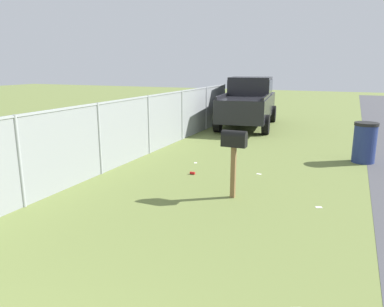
% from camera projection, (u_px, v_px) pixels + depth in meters
% --- Properties ---
extents(mailbox, '(0.22, 0.49, 1.36)m').
position_uv_depth(mailbox, '(234.00, 144.00, 7.20)').
color(mailbox, brown).
rests_on(mailbox, ground).
extents(pickup_truck, '(5.24, 2.61, 2.09)m').
position_uv_depth(pickup_truck, '(249.00, 101.00, 15.95)').
color(pickup_truck, black).
rests_on(pickup_truck, ground).
extents(trash_bin, '(0.62, 0.62, 1.10)m').
position_uv_depth(trash_bin, '(365.00, 142.00, 10.01)').
color(trash_bin, navy).
rests_on(trash_bin, ground).
extents(fence_section, '(16.54, 0.07, 1.74)m').
position_uv_depth(fence_section, '(126.00, 129.00, 9.89)').
color(fence_section, '#9EA3A8').
rests_on(fence_section, ground).
extents(litter_wrapper_far_scatter, '(0.12, 0.14, 0.01)m').
position_uv_depth(litter_wrapper_far_scatter, '(319.00, 207.00, 6.92)').
color(litter_wrapper_far_scatter, silver).
rests_on(litter_wrapper_far_scatter, ground).
extents(litter_wrapper_midfield_b, '(0.14, 0.12, 0.01)m').
position_uv_depth(litter_wrapper_midfield_b, '(196.00, 163.00, 10.07)').
color(litter_wrapper_midfield_b, silver).
rests_on(litter_wrapper_midfield_b, ground).
extents(litter_wrapper_near_hydrant, '(0.10, 0.13, 0.01)m').
position_uv_depth(litter_wrapper_near_hydrant, '(259.00, 174.00, 9.04)').
color(litter_wrapper_near_hydrant, silver).
rests_on(litter_wrapper_near_hydrant, ground).
extents(litter_can_midfield_a, '(0.07, 0.12, 0.07)m').
position_uv_depth(litter_can_midfield_a, '(192.00, 173.00, 9.01)').
color(litter_can_midfield_a, red).
rests_on(litter_can_midfield_a, ground).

